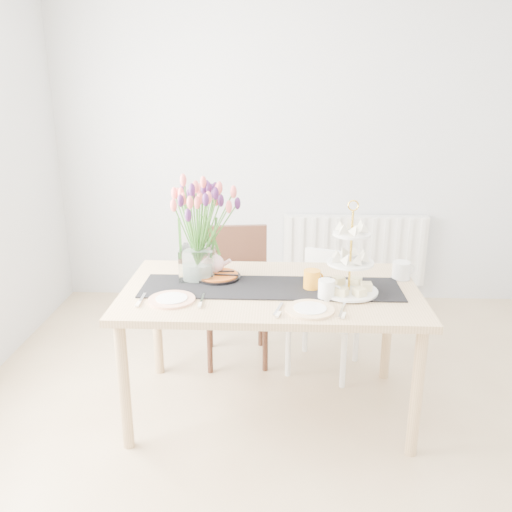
{
  "coord_description": "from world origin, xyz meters",
  "views": [
    {
      "loc": [
        -0.15,
        -2.24,
        1.82
      ],
      "look_at": [
        -0.26,
        0.45,
        0.95
      ],
      "focal_mm": 38.0,
      "sensor_mm": 36.0,
      "label": 1
    }
  ],
  "objects_px": {
    "chair_white": "(328,303)",
    "teapot": "(213,264)",
    "tart_tin": "(218,277)",
    "cream_jug": "(401,271)",
    "radiator": "(354,250)",
    "mug_orange": "(312,280)",
    "dining_table": "(271,301)",
    "plate_left": "(172,300)",
    "mug_white": "(326,289)",
    "tulip_vase": "(196,214)",
    "chair_brown": "(235,283)",
    "plate_right": "(310,310)",
    "cake_stand": "(350,270)"
  },
  "relations": [
    {
      "from": "chair_white",
      "to": "teapot",
      "type": "relative_size",
      "value": 3.58
    },
    {
      "from": "tart_tin",
      "to": "cream_jug",
      "type": "bearing_deg",
      "value": 2.69
    },
    {
      "from": "radiator",
      "to": "chair_white",
      "type": "height_order",
      "value": "chair_white"
    },
    {
      "from": "chair_white",
      "to": "mug_orange",
      "type": "xyz_separation_m",
      "value": [
        -0.14,
        -0.55,
        0.36
      ]
    },
    {
      "from": "cream_jug",
      "to": "mug_orange",
      "type": "distance_m",
      "value": 0.55
    },
    {
      "from": "radiator",
      "to": "dining_table",
      "type": "xyz_separation_m",
      "value": [
        -0.68,
        -1.69,
        0.22
      ]
    },
    {
      "from": "radiator",
      "to": "plate_left",
      "type": "relative_size",
      "value": 4.97
    },
    {
      "from": "chair_white",
      "to": "teapot",
      "type": "xyz_separation_m",
      "value": [
        -0.7,
        -0.35,
        0.38
      ]
    },
    {
      "from": "tart_tin",
      "to": "mug_white",
      "type": "relative_size",
      "value": 2.52
    },
    {
      "from": "chair_white",
      "to": "tulip_vase",
      "type": "bearing_deg",
      "value": -131.44
    },
    {
      "from": "radiator",
      "to": "mug_orange",
      "type": "relative_size",
      "value": 11.15
    },
    {
      "from": "tart_tin",
      "to": "mug_orange",
      "type": "bearing_deg",
      "value": -14.23
    },
    {
      "from": "tart_tin",
      "to": "chair_brown",
      "type": "bearing_deg",
      "value": 84.38
    },
    {
      "from": "chair_brown",
      "to": "plate_right",
      "type": "xyz_separation_m",
      "value": [
        0.45,
        -0.97,
        0.24
      ]
    },
    {
      "from": "plate_right",
      "to": "dining_table",
      "type": "bearing_deg",
      "value": 123.92
    },
    {
      "from": "radiator",
      "to": "cream_jug",
      "type": "bearing_deg",
      "value": -88.09
    },
    {
      "from": "tulip_vase",
      "to": "cream_jug",
      "type": "xyz_separation_m",
      "value": [
        1.15,
        0.05,
        -0.33
      ]
    },
    {
      "from": "chair_white",
      "to": "mug_orange",
      "type": "bearing_deg",
      "value": -84.57
    },
    {
      "from": "chair_brown",
      "to": "mug_orange",
      "type": "relative_size",
      "value": 8.29
    },
    {
      "from": "radiator",
      "to": "mug_white",
      "type": "relative_size",
      "value": 11.75
    },
    {
      "from": "dining_table",
      "to": "tart_tin",
      "type": "xyz_separation_m",
      "value": [
        -0.3,
        0.13,
        0.09
      ]
    },
    {
      "from": "chair_brown",
      "to": "tulip_vase",
      "type": "xyz_separation_m",
      "value": [
        -0.16,
        -0.55,
        0.61
      ]
    },
    {
      "from": "chair_white",
      "to": "plate_right",
      "type": "bearing_deg",
      "value": -81.11
    },
    {
      "from": "radiator",
      "to": "dining_table",
      "type": "relative_size",
      "value": 0.75
    },
    {
      "from": "chair_brown",
      "to": "cake_stand",
      "type": "distance_m",
      "value": 1.05
    },
    {
      "from": "chair_brown",
      "to": "chair_white",
      "type": "height_order",
      "value": "chair_brown"
    },
    {
      "from": "teapot",
      "to": "mug_orange",
      "type": "relative_size",
      "value": 2.0
    },
    {
      "from": "radiator",
      "to": "mug_orange",
      "type": "xyz_separation_m",
      "value": [
        -0.46,
        -1.69,
        0.35
      ]
    },
    {
      "from": "mug_orange",
      "to": "cream_jug",
      "type": "bearing_deg",
      "value": -17.12
    },
    {
      "from": "chair_white",
      "to": "plate_right",
      "type": "relative_size",
      "value": 3.18
    },
    {
      "from": "tart_tin",
      "to": "plate_right",
      "type": "distance_m",
      "value": 0.65
    },
    {
      "from": "cream_jug",
      "to": "plate_left",
      "type": "xyz_separation_m",
      "value": [
        -1.24,
        -0.38,
        -0.04
      ]
    },
    {
      "from": "radiator",
      "to": "plate_left",
      "type": "distance_m",
      "value": 2.25
    },
    {
      "from": "tulip_vase",
      "to": "plate_right",
      "type": "xyz_separation_m",
      "value": [
        0.61,
        -0.42,
        -0.37
      ]
    },
    {
      "from": "radiator",
      "to": "dining_table",
      "type": "height_order",
      "value": "same"
    },
    {
      "from": "radiator",
      "to": "plate_right",
      "type": "relative_size",
      "value": 4.97
    },
    {
      "from": "dining_table",
      "to": "cake_stand",
      "type": "xyz_separation_m",
      "value": [
        0.41,
        -0.06,
        0.21
      ]
    },
    {
      "from": "plate_left",
      "to": "dining_table",
      "type": "bearing_deg",
      "value": 21.36
    },
    {
      "from": "plate_right",
      "to": "cake_stand",
      "type": "bearing_deg",
      "value": 47.67
    },
    {
      "from": "radiator",
      "to": "teapot",
      "type": "xyz_separation_m",
      "value": [
        -1.02,
        -1.49,
        0.37
      ]
    },
    {
      "from": "cake_stand",
      "to": "mug_white",
      "type": "xyz_separation_m",
      "value": [
        -0.12,
        -0.08,
        -0.08
      ]
    },
    {
      "from": "mug_orange",
      "to": "chair_white",
      "type": "bearing_deg",
      "value": 38.69
    },
    {
      "from": "chair_white",
      "to": "mug_white",
      "type": "height_order",
      "value": "mug_white"
    },
    {
      "from": "chair_white",
      "to": "teapot",
      "type": "distance_m",
      "value": 0.87
    },
    {
      "from": "cream_jug",
      "to": "mug_white",
      "type": "relative_size",
      "value": 0.99
    },
    {
      "from": "chair_white",
      "to": "tulip_vase",
      "type": "relative_size",
      "value": 1.12
    },
    {
      "from": "chair_white",
      "to": "plate_left",
      "type": "xyz_separation_m",
      "value": [
        -0.87,
        -0.74,
        0.32
      ]
    },
    {
      "from": "teapot",
      "to": "tulip_vase",
      "type": "bearing_deg",
      "value": -125.6
    },
    {
      "from": "chair_brown",
      "to": "plate_left",
      "type": "bearing_deg",
      "value": -113.05
    },
    {
      "from": "radiator",
      "to": "cake_stand",
      "type": "xyz_separation_m",
      "value": [
        -0.27,
        -1.75,
        0.43
      ]
    }
  ]
}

